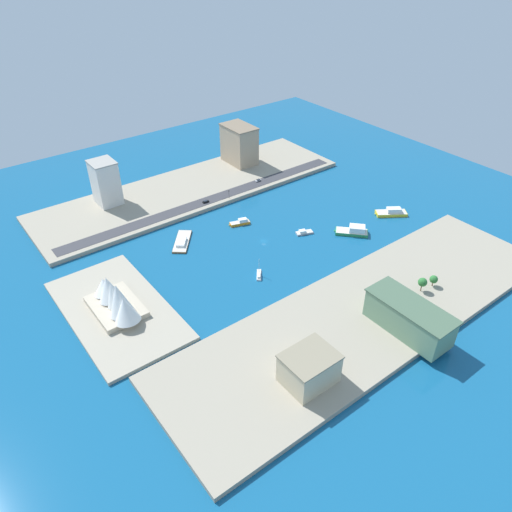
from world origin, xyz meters
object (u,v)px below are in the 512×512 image
(yacht_sleek_gray, at_px, (304,232))
(suv_black, at_px, (206,201))
(apartment_midrise_tan, at_px, (239,144))
(traffic_light_waterfront, at_px, (229,193))
(ferry_yellow_fast, at_px, (392,212))
(water_taxi_orange, at_px, (240,222))
(hotel_broad_white, at_px, (105,183))
(office_block_beige, at_px, (309,368))
(sedan_silver, at_px, (258,180))
(terminal_long_green, at_px, (409,317))
(ferry_green_doubledeck, at_px, (354,231))
(barge_flat_brown, at_px, (182,242))
(sailboat_small_white, at_px, (259,275))
(opera_landmark, at_px, (116,299))

(yacht_sleek_gray, xyz_separation_m, suv_black, (71.35, 31.58, 2.73))
(apartment_midrise_tan, height_order, suv_black, apartment_midrise_tan)
(traffic_light_waterfront, bearing_deg, ferry_yellow_fast, -136.82)
(water_taxi_orange, height_order, hotel_broad_white, hotel_broad_white)
(office_block_beige, xyz_separation_m, sedan_silver, (171.30, -103.45, -6.84))
(water_taxi_orange, relative_size, terminal_long_green, 0.34)
(ferry_green_doubledeck, bearing_deg, office_block_beige, 124.52)
(barge_flat_brown, height_order, office_block_beige, office_block_beige)
(ferry_green_doubledeck, bearing_deg, hotel_broad_white, 40.20)
(terminal_long_green, bearing_deg, ferry_yellow_fast, -46.99)
(hotel_broad_white, height_order, terminal_long_green, hotel_broad_white)
(suv_black, xyz_separation_m, traffic_light_waterfront, (-4.78, -17.33, 3.42))
(water_taxi_orange, xyz_separation_m, apartment_midrise_tan, (78.99, -56.36, 17.05))
(office_block_beige, bearing_deg, hotel_broad_white, 0.91)
(barge_flat_brown, bearing_deg, sedan_silver, -67.98)
(apartment_midrise_tan, bearing_deg, office_block_beige, 151.62)
(barge_flat_brown, relative_size, sedan_silver, 5.29)
(yacht_sleek_gray, xyz_separation_m, terminal_long_green, (-101.44, 22.66, 9.94))
(sailboat_small_white, relative_size, sedan_silver, 2.37)
(ferry_green_doubledeck, xyz_separation_m, yacht_sleek_gray, (20.12, 26.01, -1.36))
(ferry_green_doubledeck, height_order, barge_flat_brown, ferry_green_doubledeck)
(office_block_beige, relative_size, opera_landmark, 0.56)
(ferry_green_doubledeck, distance_m, yacht_sleek_gray, 32.91)
(ferry_yellow_fast, bearing_deg, apartment_midrise_tan, 15.22)
(opera_landmark, bearing_deg, barge_flat_brown, -57.57)
(traffic_light_waterfront, bearing_deg, hotel_broad_white, 57.05)
(water_taxi_orange, bearing_deg, ferry_green_doubledeck, -136.48)
(office_block_beige, height_order, suv_black, office_block_beige)
(suv_black, bearing_deg, hotel_broad_white, 52.61)
(opera_landmark, bearing_deg, sedan_silver, -63.52)
(barge_flat_brown, height_order, hotel_broad_white, hotel_broad_white)
(barge_flat_brown, xyz_separation_m, suv_black, (32.04, -38.60, 2.71))
(water_taxi_orange, height_order, ferry_yellow_fast, ferry_yellow_fast)
(terminal_long_green, relative_size, suv_black, 9.13)
(traffic_light_waterfront, bearing_deg, apartment_midrise_tan, -42.56)
(water_taxi_orange, distance_m, barge_flat_brown, 43.66)
(ferry_yellow_fast, xyz_separation_m, suv_black, (90.19, 97.47, 1.86))
(ferry_yellow_fast, height_order, traffic_light_waterfront, traffic_light_waterfront)
(hotel_broad_white, bearing_deg, barge_flat_brown, -167.16)
(water_taxi_orange, relative_size, barge_flat_brown, 0.59)
(terminal_long_green, xyz_separation_m, opera_landmark, (101.82, 108.81, -0.64))
(sailboat_small_white, height_order, traffic_light_waterfront, sailboat_small_white)
(ferry_green_doubledeck, height_order, sailboat_small_white, sailboat_small_white)
(suv_black, bearing_deg, office_block_beige, 162.62)
(water_taxi_orange, xyz_separation_m, sailboat_small_white, (-54.15, 25.52, -0.51))
(office_block_beige, bearing_deg, ferry_green_doubledeck, -55.48)
(hotel_broad_white, xyz_separation_m, terminal_long_green, (-215.27, -64.52, -7.87))
(barge_flat_brown, relative_size, ferry_yellow_fast, 1.17)
(yacht_sleek_gray, relative_size, apartment_midrise_tan, 0.39)
(terminal_long_green, bearing_deg, sailboat_small_white, 19.68)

